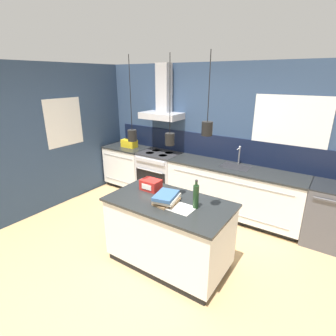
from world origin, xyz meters
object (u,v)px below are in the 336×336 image
at_px(oven_range, 160,174).
at_px(red_supply_box, 151,185).
at_px(dishwasher, 329,215).
at_px(book_stack, 166,198).
at_px(bottle_on_island, 196,196).
at_px(yellow_toolbox, 129,143).

distance_m(oven_range, red_supply_box, 1.87).
height_order(dishwasher, book_stack, book_stack).
distance_m(bottle_on_island, red_supply_box, 0.77).
bearing_deg(bottle_on_island, oven_range, 136.05).
bearing_deg(dishwasher, oven_range, -179.92).
xyz_separation_m(book_stack, yellow_toolbox, (-2.16, 1.74, 0.01)).
relative_size(dishwasher, red_supply_box, 3.51).
distance_m(bottle_on_island, yellow_toolbox, 3.01).
height_order(bottle_on_island, book_stack, bottle_on_island).
relative_size(dishwasher, yellow_toolbox, 2.68).
height_order(dishwasher, yellow_toolbox, yellow_toolbox).
xyz_separation_m(oven_range, book_stack, (1.36, -1.74, 0.52)).
height_order(bottle_on_island, red_supply_box, bottle_on_island).
bearing_deg(yellow_toolbox, red_supply_box, -40.93).
bearing_deg(bottle_on_island, book_stack, -165.63).
bearing_deg(oven_range, red_supply_box, -57.87).
bearing_deg(oven_range, yellow_toolbox, 179.69).
bearing_deg(book_stack, red_supply_box, 152.03).
bearing_deg(oven_range, book_stack, -51.97).
distance_m(book_stack, yellow_toolbox, 2.78).
xyz_separation_m(dishwasher, book_stack, (-1.67, -1.74, 0.52)).
bearing_deg(red_supply_box, yellow_toolbox, 139.07).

